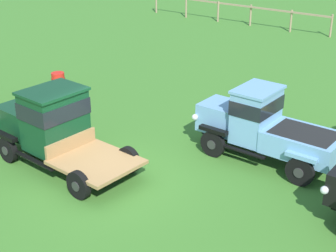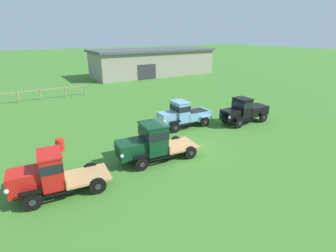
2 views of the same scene
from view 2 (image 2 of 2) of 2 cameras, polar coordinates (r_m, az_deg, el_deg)
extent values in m
plane|color=#3D7528|center=(17.04, 2.44, -5.58)|extent=(240.00, 240.00, 0.00)
cube|color=gray|center=(47.94, -3.27, 13.52)|extent=(21.06, 7.43, 4.18)
cube|color=#474C51|center=(47.75, -3.33, 16.23)|extent=(21.66, 8.23, 0.36)
cube|color=#2D2D33|center=(43.30, -4.59, 11.63)|extent=(3.20, 0.08, 2.40)
cylinder|color=#997F60|center=(33.93, -17.62, 7.57)|extent=(0.12, 0.12, 1.30)
cylinder|color=#997F60|center=(33.31, -21.51, 6.91)|extent=(0.12, 0.12, 1.30)
cylinder|color=#997F60|center=(33.01, -26.08, 6.16)|extent=(0.12, 0.12, 1.30)
cylinder|color=#997F60|center=(32.73, -29.90, 5.44)|extent=(0.12, 0.12, 1.30)
cube|color=#997F60|center=(32.73, -28.00, 6.72)|extent=(12.38, 0.08, 0.10)
cylinder|color=black|center=(13.09, -27.44, -14.47)|extent=(0.82, 0.22, 0.81)
cylinder|color=#2D2D2D|center=(13.01, -27.44, -14.68)|extent=(0.29, 0.06, 0.28)
cylinder|color=black|center=(14.58, -27.48, -10.86)|extent=(0.82, 0.22, 0.81)
cylinder|color=#2D2D2D|center=(14.66, -27.48, -10.69)|extent=(0.29, 0.06, 0.28)
cylinder|color=black|center=(13.17, -15.06, -12.51)|extent=(0.82, 0.22, 0.81)
cylinder|color=#2D2D2D|center=(13.09, -14.98, -12.70)|extent=(0.29, 0.06, 0.28)
cylinder|color=black|center=(14.65, -16.50, -9.14)|extent=(0.82, 0.22, 0.81)
cylinder|color=#2D2D2D|center=(14.73, -16.56, -8.98)|extent=(0.29, 0.06, 0.28)
cube|color=black|center=(13.75, -21.97, -11.47)|extent=(4.14, 1.31, 0.12)
cube|color=red|center=(13.55, -28.75, -10.45)|extent=(1.48, 1.33, 0.96)
cube|color=silver|center=(13.65, -31.49, -10.99)|extent=(0.15, 0.95, 0.72)
sphere|color=silver|center=(13.05, -31.77, -12.08)|extent=(0.20, 0.20, 0.20)
sphere|color=silver|center=(14.19, -31.41, -9.49)|extent=(0.20, 0.20, 0.20)
cube|color=black|center=(12.85, -27.77, -12.77)|extent=(0.95, 0.28, 0.12)
cube|color=black|center=(14.37, -27.77, -9.27)|extent=(0.95, 0.28, 0.12)
cube|color=red|center=(13.36, -24.01, -8.64)|extent=(1.07, 1.60, 1.55)
cube|color=black|center=(13.21, -24.22, -7.30)|extent=(1.12, 1.64, 0.43)
cube|color=red|center=(13.01, -24.50, -5.47)|extent=(1.17, 1.68, 0.08)
cube|color=black|center=(13.03, -22.82, -13.54)|extent=(1.32, 0.26, 0.05)
cube|color=black|center=(14.50, -23.37, -10.08)|extent=(1.32, 0.26, 0.05)
cube|color=tan|center=(13.77, -17.20, -10.28)|extent=(2.26, 1.95, 0.10)
cube|color=tan|center=(13.59, -21.55, -10.14)|extent=(0.23, 1.64, 0.44)
cylinder|color=black|center=(14.73, -5.79, -8.26)|extent=(0.79, 0.24, 0.78)
cylinder|color=#2D2D2D|center=(14.65, -5.64, -8.43)|extent=(0.28, 0.05, 0.27)
cylinder|color=black|center=(16.31, -8.26, -5.46)|extent=(0.79, 0.24, 0.78)
cylinder|color=#2D2D2D|center=(16.40, -8.38, -5.32)|extent=(0.28, 0.05, 0.27)
cylinder|color=black|center=(16.03, 4.92, -5.80)|extent=(0.79, 0.24, 0.78)
cylinder|color=#2D2D2D|center=(15.95, 5.12, -5.94)|extent=(0.28, 0.05, 0.27)
cylinder|color=black|center=(17.49, 1.66, -3.46)|extent=(0.79, 0.24, 0.78)
cylinder|color=#2D2D2D|center=(17.58, 1.49, -3.34)|extent=(0.28, 0.05, 0.27)
cube|color=black|center=(15.98, -2.17, -5.50)|extent=(4.65, 1.36, 0.12)
cube|color=#0F381E|center=(15.19, -8.03, -4.96)|extent=(1.68, 1.42, 0.90)
cube|color=silver|center=(15.01, -10.78, -5.64)|extent=(0.13, 1.03, 0.68)
sphere|color=silver|center=(14.36, -10.00, -6.49)|extent=(0.20, 0.20, 0.20)
sphere|color=silver|center=(15.59, -11.59, -4.42)|extent=(0.20, 0.20, 0.20)
cube|color=black|center=(14.53, -5.85, -6.72)|extent=(0.91, 0.27, 0.12)
cube|color=black|center=(16.13, -8.33, -4.04)|extent=(0.91, 0.27, 0.12)
cube|color=#0F381E|center=(15.50, -3.20, -2.68)|extent=(1.34, 1.73, 1.69)
cube|color=black|center=(15.36, -3.22, -1.37)|extent=(1.39, 1.77, 0.47)
cube|color=#0F381E|center=(15.19, -3.26, 0.41)|extent=(1.47, 1.82, 0.08)
cube|color=black|center=(15.18, -1.27, -7.01)|extent=(1.72, 0.26, 0.05)
cube|color=black|center=(16.69, -4.06, -4.47)|extent=(1.72, 0.26, 0.05)
cube|color=#9E7547|center=(16.52, 2.25, -4.20)|extent=(2.31, 2.06, 0.10)
cube|color=#9E7547|center=(15.98, -1.02, -4.15)|extent=(0.21, 1.78, 0.44)
cylinder|color=black|center=(19.98, 1.53, -0.37)|extent=(0.83, 0.17, 0.82)
cylinder|color=#2D2D2D|center=(19.91, 1.66, -0.45)|extent=(0.29, 0.04, 0.29)
cylinder|color=black|center=(21.32, -0.76, 0.95)|extent=(0.83, 0.17, 0.82)
cylinder|color=#2D2D2D|center=(21.39, -0.87, 1.02)|extent=(0.29, 0.04, 0.29)
cylinder|color=black|center=(21.50, 8.02, 0.92)|extent=(0.83, 0.17, 0.82)
cylinder|color=#2D2D2D|center=(21.44, 8.16, 0.86)|extent=(0.29, 0.04, 0.29)
cylinder|color=black|center=(22.76, 5.51, 2.09)|extent=(0.83, 0.17, 0.82)
cylinder|color=#2D2D2D|center=(22.83, 5.38, 2.15)|extent=(0.29, 0.04, 0.29)
cube|color=black|center=(21.30, 3.54, 1.12)|extent=(4.10, 1.04, 0.12)
cube|color=#70A3D1|center=(20.37, -0.12, 1.75)|extent=(1.34, 1.19, 0.87)
cube|color=silver|center=(20.10, -1.66, 1.36)|extent=(0.09, 0.91, 0.66)
sphere|color=silver|center=(19.56, -0.83, 1.05)|extent=(0.20, 0.20, 0.20)
sphere|color=silver|center=(20.59, -2.50, 2.00)|extent=(0.20, 0.20, 0.20)
cube|color=black|center=(19.82, 1.54, 0.88)|extent=(0.95, 0.23, 0.12)
cube|color=black|center=(21.18, -0.76, 2.13)|extent=(0.95, 0.23, 0.12)
cube|color=#70A3D1|center=(20.83, 2.63, 3.13)|extent=(1.05, 1.48, 1.56)
cube|color=black|center=(20.73, 2.65, 4.06)|extent=(1.09, 1.52, 0.44)
cube|color=#70A3D1|center=(20.61, 2.67, 5.31)|extent=(1.15, 1.55, 0.08)
cube|color=black|center=(20.51, 4.03, 0.30)|extent=(1.40, 0.18, 0.05)
cube|color=black|center=(21.79, 1.69, 1.53)|extent=(1.40, 0.18, 0.05)
cube|color=#70A3D1|center=(21.80, 6.10, 2.55)|extent=(2.17, 1.58, 0.65)
cube|color=black|center=(21.72, 6.12, 3.29)|extent=(1.83, 1.34, 0.06)
cube|color=#70A3D1|center=(21.36, 8.07, 2.09)|extent=(0.91, 0.23, 0.12)
cube|color=#70A3D1|center=(22.62, 5.54, 3.20)|extent=(0.91, 0.23, 0.12)
cylinder|color=black|center=(21.70, 15.21, 0.61)|extent=(0.84, 0.16, 0.84)
cylinder|color=#2D2D2D|center=(21.64, 15.38, 0.54)|extent=(0.29, 0.03, 0.29)
cylinder|color=black|center=(22.75, 12.39, 1.73)|extent=(0.84, 0.16, 0.84)
cylinder|color=#2D2D2D|center=(22.81, 12.24, 1.79)|extent=(0.29, 0.03, 0.29)
cylinder|color=black|center=(23.79, 20.04, 1.76)|extent=(0.84, 0.16, 0.84)
cylinder|color=#2D2D2D|center=(23.73, 20.21, 1.70)|extent=(0.29, 0.03, 0.29)
cylinder|color=black|center=(24.74, 17.26, 2.75)|extent=(0.84, 0.16, 0.84)
cylinder|color=#2D2D2D|center=(24.80, 17.11, 2.80)|extent=(0.29, 0.03, 0.29)
cube|color=black|center=(23.12, 16.14, 1.90)|extent=(4.17, 0.90, 0.12)
cube|color=black|center=(21.91, 13.48, 2.45)|extent=(1.45, 1.11, 0.82)
cube|color=silver|center=(21.46, 12.14, 2.08)|extent=(0.07, 0.86, 0.61)
sphere|color=silver|center=(21.03, 13.22, 1.81)|extent=(0.20, 0.20, 0.20)
sphere|color=silver|center=(21.84, 11.09, 2.64)|extent=(0.20, 0.20, 0.20)
cube|color=black|center=(21.56, 15.32, 1.79)|extent=(0.97, 0.21, 0.12)
cube|color=black|center=(22.61, 12.48, 2.86)|extent=(0.97, 0.21, 0.12)
cube|color=black|center=(22.66, 15.79, 3.77)|extent=(1.02, 1.39, 1.54)
cube|color=black|center=(22.57, 15.87, 4.62)|extent=(1.06, 1.42, 0.43)
cube|color=black|center=(22.46, 15.98, 5.76)|extent=(1.12, 1.45, 0.08)
cube|color=black|center=(22.48, 17.17, 1.24)|extent=(1.42, 0.15, 0.05)
cube|color=black|center=(23.47, 14.42, 2.28)|extent=(1.42, 0.15, 0.05)
cube|color=black|center=(23.88, 18.27, 3.34)|extent=(2.09, 1.46, 0.76)
cube|color=black|center=(23.79, 18.36, 4.14)|extent=(1.75, 1.24, 0.06)
cube|color=black|center=(23.65, 20.17, 2.84)|extent=(0.93, 0.21, 0.12)
cube|color=black|center=(24.62, 17.37, 3.79)|extent=(0.93, 0.21, 0.12)
cylinder|color=gold|center=(24.56, 3.11, 3.54)|extent=(0.58, 0.58, 0.87)
cylinder|color=#896E0F|center=(24.51, 3.12, 3.93)|extent=(0.61, 0.61, 0.03)
cylinder|color=#896E0F|center=(24.61, 3.10, 3.15)|extent=(0.61, 0.61, 0.03)
cylinder|color=red|center=(18.40, -22.46, -3.80)|extent=(0.53, 0.53, 0.81)
cylinder|color=maroon|center=(18.34, -22.53, -3.34)|extent=(0.56, 0.56, 0.03)
cylinder|color=maroon|center=(18.46, -22.40, -4.26)|extent=(0.56, 0.56, 0.03)
camera|label=1|loc=(17.81, 48.71, 13.16)|focal=55.00mm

